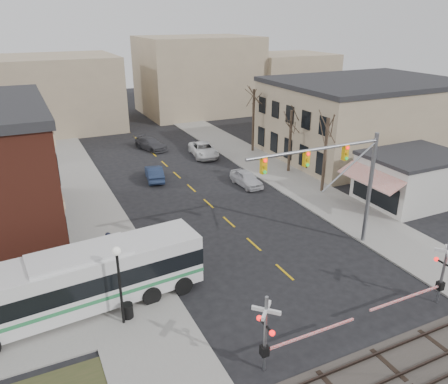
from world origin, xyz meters
The scene contains 22 objects.
ground centered at (0.00, 0.00, 0.00)m, with size 160.00×160.00×0.00m, color black.
sidewalk_west centered at (-9.50, 20.00, 0.06)m, with size 5.00×60.00×0.12m, color gray.
sidewalk_east centered at (9.50, 20.00, 0.06)m, with size 5.00×60.00×0.12m, color gray.
ballast_strip centered at (0.00, -8.00, 0.03)m, with size 160.00×5.00×0.06m, color #332D28.
rail_tracks centered at (0.00, -8.00, 0.12)m, with size 160.00×3.91×0.14m.
tan_building centered at (22.00, 20.00, 4.26)m, with size 20.30×15.30×8.50m.
awning_shop centered at (15.97, 7.00, 2.16)m, with size 9.74×6.20×4.30m.
tree_east_a centered at (10.50, 12.00, 3.50)m, with size 0.28×0.28×6.75m.
tree_east_b centered at (10.80, 18.00, 3.27)m, with size 0.28×0.28×6.30m.
tree_east_c centered at (11.00, 26.00, 3.72)m, with size 0.28×0.28×7.20m.
transit_bus centered at (-11.90, 3.60, 1.90)m, with size 13.31×3.95×3.38m.
traffic_signal_mast centered at (4.56, 3.01, 5.73)m, with size 9.84×0.30×8.00m.
rr_crossing_west centered at (-4.92, -4.51, 1.97)m, with size 5.60×1.36×4.00m.
rr_crossing_east centered at (5.66, -4.34, 1.97)m, with size 5.60×1.36×4.00m.
street_lamp centered at (-10.37, 1.40, 3.32)m, with size 0.44×0.44×4.50m.
trash_bin centered at (-10.06, 1.76, 0.53)m, with size 0.60×0.60×0.81m, color black.
car_a centered at (5.00, 16.43, 0.72)m, with size 1.69×4.21×1.43m, color #BBBBC1.
car_b centered at (-2.45, 21.63, 0.71)m, with size 1.50×4.32×1.42m, color #1A2742.
car_c centered at (5.00, 26.83, 0.76)m, with size 2.52×5.46×1.52m, color silver.
car_d centered at (0.30, 32.03, 0.69)m, with size 1.95×4.79×1.39m, color #3C3D41.
pedestrian_near centered at (-7.93, 3.24, 1.01)m, with size 0.65×0.43×1.78m, color #665451.
pedestrian_far centered at (-9.58, 8.22, 1.08)m, with size 0.93×0.73×1.92m, color #2B314C.
Camera 1 is at (-13.67, -17.69, 15.10)m, focal length 35.00 mm.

